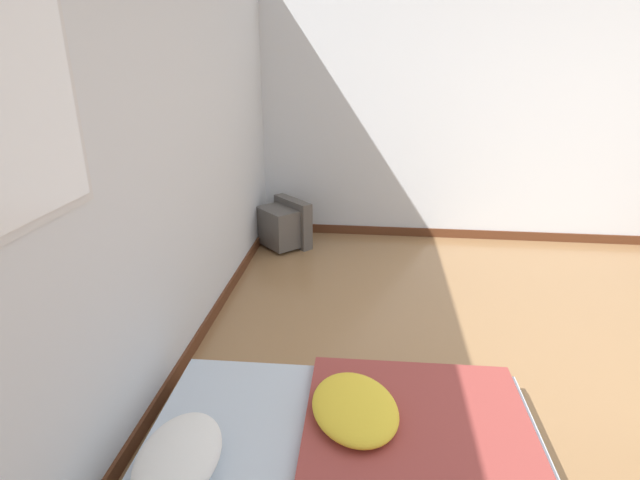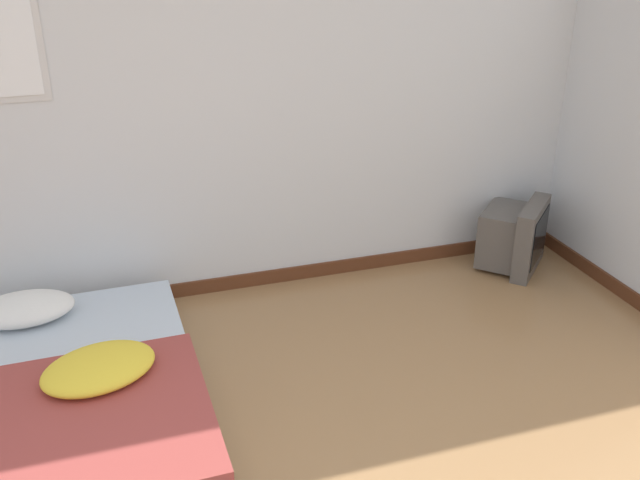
{
  "view_description": "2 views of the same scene",
  "coord_description": "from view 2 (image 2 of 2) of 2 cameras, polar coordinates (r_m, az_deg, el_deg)",
  "views": [
    {
      "loc": [
        -2.18,
        1.51,
        1.84
      ],
      "look_at": [
        1.02,
        1.86,
        0.61
      ],
      "focal_mm": 28.0,
      "sensor_mm": 36.0,
      "label": 1
    },
    {
      "loc": [
        -0.16,
        -1.34,
        2.18
      ],
      "look_at": [
        0.87,
        1.86,
        0.63
      ],
      "focal_mm": 40.0,
      "sensor_mm": 36.0,
      "label": 2
    }
  ],
  "objects": [
    {
      "name": "wall_back",
      "position": [
        4.1,
        -15.65,
        11.4
      ],
      "size": [
        8.04,
        0.08,
        2.6
      ],
      "color": "silver",
      "rests_on": "ground_plane"
    },
    {
      "name": "mattress_bed",
      "position": [
        3.58,
        -19.41,
        -11.81
      ],
      "size": [
        1.2,
        1.81,
        0.34
      ],
      "color": "silver",
      "rests_on": "ground_plane"
    },
    {
      "name": "crt_tv",
      "position": [
        4.91,
        15.28,
        0.3
      ],
      "size": [
        0.58,
        0.58,
        0.46
      ],
      "color": "#56514C",
      "rests_on": "ground_plane"
    }
  ]
}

